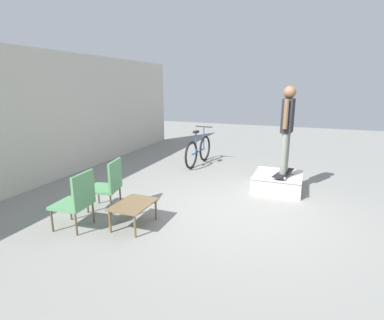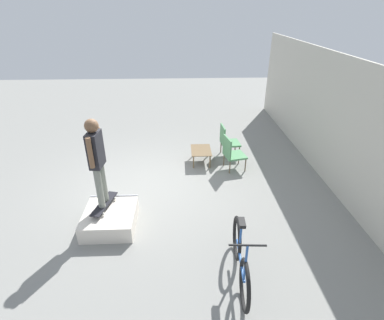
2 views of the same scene
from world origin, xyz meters
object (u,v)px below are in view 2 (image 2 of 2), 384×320
(skate_ramp_box, at_px, (110,218))
(coffee_table, at_px, (201,151))
(person_skater, at_px, (96,156))
(patio_chair_right, at_px, (232,152))
(skateboard_on_ramp, at_px, (104,204))
(patio_chair_left, at_px, (227,140))
(bicycle, at_px, (241,258))

(skate_ramp_box, height_order, coffee_table, coffee_table)
(person_skater, height_order, patio_chair_right, person_skater)
(person_skater, bearing_deg, patio_chair_right, 131.27)
(skateboard_on_ramp, xyz_separation_m, person_skater, (0.00, -0.00, 1.06))
(person_skater, bearing_deg, patio_chair_left, 140.57)
(coffee_table, relative_size, bicycle, 0.44)
(skateboard_on_ramp, distance_m, person_skater, 1.06)
(patio_chair_right, relative_size, bicycle, 0.54)
(patio_chair_right, xyz_separation_m, bicycle, (3.59, -0.43, -0.10))
(skate_ramp_box, bearing_deg, person_skater, -141.90)
(bicycle, bearing_deg, patio_chair_right, 176.67)
(skate_ramp_box, distance_m, coffee_table, 3.31)
(skateboard_on_ramp, distance_m, patio_chair_right, 3.56)
(coffee_table, bearing_deg, patio_chair_right, 61.72)
(person_skater, height_order, bicycle, person_skater)
(skate_ramp_box, xyz_separation_m, coffee_table, (-2.64, 1.99, 0.16))
(skateboard_on_ramp, height_order, patio_chair_left, patio_chair_left)
(skate_ramp_box, xyz_separation_m, patio_chair_right, (-2.22, 2.77, 0.32))
(skate_ramp_box, relative_size, patio_chair_right, 1.18)
(skate_ramp_box, height_order, patio_chair_left, patio_chair_left)
(person_skater, distance_m, patio_chair_left, 4.20)
(coffee_table, height_order, bicycle, bicycle)
(patio_chair_right, bearing_deg, skateboard_on_ramp, 113.01)
(coffee_table, xyz_separation_m, patio_chair_left, (-0.39, 0.78, 0.16))
(skate_ramp_box, height_order, skateboard_on_ramp, skateboard_on_ramp)
(patio_chair_left, xyz_separation_m, patio_chair_right, (0.81, 0.00, 0.00))
(skate_ramp_box, height_order, bicycle, bicycle)
(skate_ramp_box, distance_m, person_skater, 1.33)
(patio_chair_left, bearing_deg, skate_ramp_box, 132.73)
(skateboard_on_ramp, bearing_deg, bicycle, 72.12)
(person_skater, distance_m, coffee_table, 3.46)
(patio_chair_right, bearing_deg, skate_ramp_box, 116.02)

